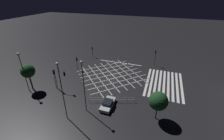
{
  "coord_description": "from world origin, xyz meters",
  "views": [
    {
      "loc": [
        -30.32,
        -10.44,
        18.08
      ],
      "look_at": [
        0.0,
        0.0,
        1.26
      ],
      "focal_mm": 24.0,
      "sensor_mm": 36.0,
      "label": 1
    }
  ],
  "objects_px": {
    "traffic_light_nw_cross": "(60,76)",
    "traffic_light_ne_main": "(92,50)",
    "street_lamp_east": "(21,63)",
    "waiting_car": "(108,104)",
    "street_tree_near": "(158,101)",
    "street_tree_far": "(28,71)",
    "traffic_light_median_north": "(77,61)",
    "street_lamp_far": "(83,79)",
    "street_lamp_west": "(61,86)",
    "traffic_light_se_cross": "(155,55)",
    "traffic_light_nw_main": "(54,75)"
  },
  "relations": [
    {
      "from": "traffic_light_nw_cross",
      "to": "traffic_light_ne_main",
      "type": "distance_m",
      "value": 18.16
    },
    {
      "from": "traffic_light_nw_main",
      "to": "street_tree_near",
      "type": "bearing_deg",
      "value": -95.45
    },
    {
      "from": "traffic_light_se_cross",
      "to": "traffic_light_nw_main",
      "type": "bearing_deg",
      "value": 44.59
    },
    {
      "from": "street_lamp_far",
      "to": "waiting_car",
      "type": "height_order",
      "value": "street_lamp_far"
    },
    {
      "from": "street_lamp_far",
      "to": "street_tree_far",
      "type": "xyz_separation_m",
      "value": [
        2.01,
        13.54,
        -1.97
      ]
    },
    {
      "from": "traffic_light_ne_main",
      "to": "street_lamp_east",
      "type": "distance_m",
      "value": 21.51
    },
    {
      "from": "street_lamp_far",
      "to": "waiting_car",
      "type": "relative_size",
      "value": 2.28
    },
    {
      "from": "traffic_light_nw_cross",
      "to": "waiting_car",
      "type": "relative_size",
      "value": 1.09
    },
    {
      "from": "traffic_light_nw_cross",
      "to": "street_lamp_far",
      "type": "relative_size",
      "value": 0.48
    },
    {
      "from": "traffic_light_median_north",
      "to": "street_lamp_west",
      "type": "xyz_separation_m",
      "value": [
        -15.45,
        -7.14,
        3.63
      ]
    },
    {
      "from": "street_tree_near",
      "to": "waiting_car",
      "type": "height_order",
      "value": "street_tree_near"
    },
    {
      "from": "street_lamp_west",
      "to": "street_tree_far",
      "type": "distance_m",
      "value": 12.49
    },
    {
      "from": "traffic_light_se_cross",
      "to": "street_lamp_far",
      "type": "relative_size",
      "value": 0.46
    },
    {
      "from": "traffic_light_nw_main",
      "to": "traffic_light_median_north",
      "type": "distance_m",
      "value": 8.93
    },
    {
      "from": "street_lamp_east",
      "to": "waiting_car",
      "type": "distance_m",
      "value": 17.86
    },
    {
      "from": "traffic_light_median_north",
      "to": "waiting_car",
      "type": "bearing_deg",
      "value": -40.88
    },
    {
      "from": "traffic_light_nw_cross",
      "to": "street_lamp_west",
      "type": "bearing_deg",
      "value": -50.09
    },
    {
      "from": "traffic_light_nw_cross",
      "to": "street_tree_near",
      "type": "height_order",
      "value": "street_tree_near"
    },
    {
      "from": "street_lamp_west",
      "to": "waiting_car",
      "type": "height_order",
      "value": "street_lamp_west"
    },
    {
      "from": "traffic_light_se_cross",
      "to": "traffic_light_ne_main",
      "type": "relative_size",
      "value": 1.34
    },
    {
      "from": "traffic_light_se_cross",
      "to": "street_lamp_east",
      "type": "relative_size",
      "value": 0.52
    },
    {
      "from": "traffic_light_se_cross",
      "to": "street_tree_far",
      "type": "xyz_separation_m",
      "value": [
        -20.09,
        22.89,
        1.16
      ]
    },
    {
      "from": "traffic_light_median_north",
      "to": "street_tree_near",
      "type": "bearing_deg",
      "value": -27.8
    },
    {
      "from": "street_tree_near",
      "to": "street_tree_far",
      "type": "xyz_separation_m",
      "value": [
        0.01,
        24.88,
        0.75
      ]
    },
    {
      "from": "traffic_light_se_cross",
      "to": "street_tree_far",
      "type": "height_order",
      "value": "street_tree_far"
    },
    {
      "from": "traffic_light_se_cross",
      "to": "street_lamp_west",
      "type": "bearing_deg",
      "value": 65.16
    },
    {
      "from": "traffic_light_median_north",
      "to": "street_lamp_far",
      "type": "bearing_deg",
      "value": -54.29
    },
    {
      "from": "waiting_car",
      "to": "street_lamp_west",
      "type": "bearing_deg",
      "value": 132.33
    },
    {
      "from": "waiting_car",
      "to": "traffic_light_ne_main",
      "type": "bearing_deg",
      "value": 32.1
    },
    {
      "from": "street_lamp_east",
      "to": "traffic_light_ne_main",
      "type": "bearing_deg",
      "value": -12.21
    },
    {
      "from": "traffic_light_se_cross",
      "to": "street_tree_near",
      "type": "height_order",
      "value": "street_tree_near"
    },
    {
      "from": "traffic_light_nw_cross",
      "to": "waiting_car",
      "type": "bearing_deg",
      "value": -9.56
    },
    {
      "from": "traffic_light_nw_main",
      "to": "traffic_light_median_north",
      "type": "xyz_separation_m",
      "value": [
        8.9,
        0.17,
        -0.63
      ]
    },
    {
      "from": "street_lamp_west",
      "to": "street_tree_far",
      "type": "xyz_separation_m",
      "value": [
        4.62,
        11.45,
        -1.88
      ]
    },
    {
      "from": "traffic_light_nw_cross",
      "to": "traffic_light_ne_main",
      "type": "relative_size",
      "value": 1.39
    },
    {
      "from": "traffic_light_ne_main",
      "to": "street_lamp_far",
      "type": "xyz_separation_m",
      "value": [
        -21.99,
        -9.32,
        3.9
      ]
    },
    {
      "from": "street_lamp_east",
      "to": "street_tree_far",
      "type": "bearing_deg",
      "value": -20.11
    },
    {
      "from": "traffic_light_nw_cross",
      "to": "traffic_light_median_north",
      "type": "height_order",
      "value": "traffic_light_nw_cross"
    },
    {
      "from": "traffic_light_ne_main",
      "to": "street_lamp_west",
      "type": "distance_m",
      "value": 25.92
    },
    {
      "from": "traffic_light_median_north",
      "to": "street_tree_far",
      "type": "distance_m",
      "value": 11.79
    },
    {
      "from": "street_lamp_west",
      "to": "street_lamp_far",
      "type": "height_order",
      "value": "street_lamp_west"
    },
    {
      "from": "traffic_light_nw_main",
      "to": "waiting_car",
      "type": "distance_m",
      "value": 12.59
    },
    {
      "from": "traffic_light_median_north",
      "to": "street_tree_far",
      "type": "relative_size",
      "value": 0.62
    },
    {
      "from": "traffic_light_ne_main",
      "to": "street_lamp_west",
      "type": "bearing_deg",
      "value": 16.38
    },
    {
      "from": "traffic_light_ne_main",
      "to": "street_lamp_far",
      "type": "bearing_deg",
      "value": 22.96
    },
    {
      "from": "waiting_car",
      "to": "traffic_light_nw_cross",
      "type": "bearing_deg",
      "value": 80.44
    },
    {
      "from": "street_lamp_east",
      "to": "street_lamp_far",
      "type": "bearing_deg",
      "value": -95.42
    },
    {
      "from": "traffic_light_median_north",
      "to": "waiting_car",
      "type": "relative_size",
      "value": 0.85
    },
    {
      "from": "street_lamp_east",
      "to": "street_lamp_west",
      "type": "bearing_deg",
      "value": -108.53
    },
    {
      "from": "traffic_light_nw_cross",
      "to": "street_tree_near",
      "type": "bearing_deg",
      "value": -5.88
    }
  ]
}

